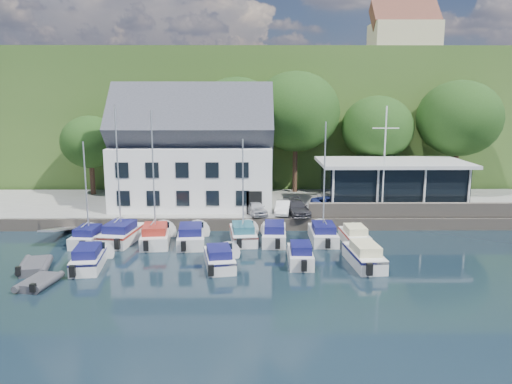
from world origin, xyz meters
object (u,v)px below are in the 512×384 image
car_silver (255,208)px  car_white (283,208)px  boat_r1_3 (191,234)px  boat_r1_2 (154,183)px  boat_r1_4 (243,185)px  boat_r2_3 (300,253)px  dinghy_0 (35,264)px  dinghy_1 (39,281)px  boat_r1_0 (86,189)px  boat_r1_7 (354,234)px  boat_r2_2 (219,256)px  flagpole (384,161)px  harbor_building (194,158)px  boat_r1_1 (118,180)px  club_pavilion (391,183)px  boat_r1_6 (324,185)px  boat_r1_5 (274,232)px  boat_r2_4 (364,254)px  boat_r2_0 (89,256)px  car_dgrey (297,208)px  car_blue (330,204)px

car_silver → car_white: size_ratio=1.03×
boat_r1_3 → boat_r1_2: bearing=176.2°
boat_r1_4 → car_white: bearing=49.1°
boat_r2_3 → dinghy_0: boat_r2_3 is taller
dinghy_1 → boat_r1_0: bearing=98.6°
boat_r1_7 → boat_r2_2: size_ratio=0.93×
car_silver → flagpole: bearing=-16.7°
flagpole → harbor_building: bearing=166.5°
flagpole → boat_r1_1: flagpole is taller
club_pavilion → car_white: bearing=-161.6°
boat_r1_6 → dinghy_1: boat_r1_6 is taller
boat_r1_5 → club_pavilion: bearing=39.5°
boat_r2_4 → dinghy_1: boat_r2_4 is taller
boat_r1_2 → boat_r1_5: boat_r1_2 is taller
harbor_building → dinghy_1: harbor_building is taller
car_silver → boat_r1_2: bearing=-162.9°
boat_r1_1 → flagpole: bearing=20.9°
boat_r1_2 → boat_r2_0: size_ratio=1.52×
boat_r1_3 → boat_r1_7: 12.24m
car_dgrey → boat_r1_4: boat_r1_4 is taller
boat_r1_1 → boat_r2_3: size_ratio=1.85×
car_white → car_dgrey: size_ratio=0.83×
boat_r1_2 → dinghy_0: 9.69m
car_silver → dinghy_0: size_ratio=1.05×
harbor_building → car_silver: 7.88m
car_silver → boat_r1_3: bearing=-151.0°
boat_r1_7 → dinghy_0: size_ratio=1.63×
dinghy_0 → boat_r1_3: bearing=18.6°
car_blue → boat_r1_7: 6.30m
boat_r2_3 → boat_r1_2: bearing=157.5°
boat_r1_1 → boat_r2_4: (17.20, -5.41, -4.01)m
harbor_building → car_white: bearing=-25.8°
harbor_building → boat_r2_0: 15.96m
club_pavilion → boat_r1_7: size_ratio=2.48×
boat_r1_2 → boat_r2_4: boat_r1_2 is taller
boat_r1_4 → boat_r2_0: (-9.82, -5.80, -3.60)m
boat_r1_5 → boat_r2_0: (-12.18, -5.76, -0.01)m
boat_r1_2 → boat_r2_4: size_ratio=1.44×
boat_r1_0 → boat_r1_7: size_ratio=1.57×
car_dgrey → boat_r1_6: size_ratio=0.46×
club_pavilion → dinghy_0: (-26.44, -14.44, -2.67)m
club_pavilion → boat_r1_5: 13.86m
car_dgrey → car_blue: size_ratio=1.04×
boat_r2_0 → boat_r2_2: 8.38m
boat_r1_1 → boat_r1_2: bearing=-3.2°
boat_r2_0 → boat_r1_4: bearing=24.3°
car_dgrey → boat_r2_3: bearing=-104.5°
flagpole → boat_r1_5: 11.49m
boat_r2_3 → boat_r2_4: size_ratio=0.80×
dinghy_0 → car_silver: bearing=24.2°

